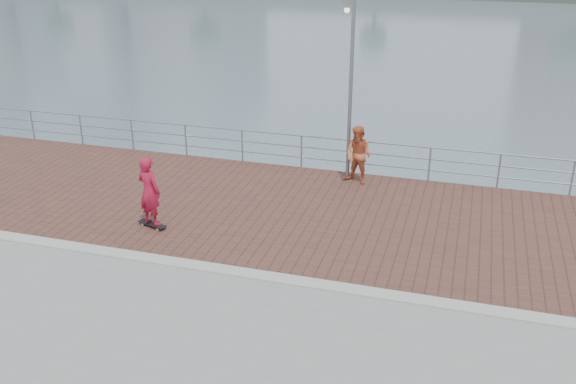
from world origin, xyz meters
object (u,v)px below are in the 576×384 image
(street_lamp, at_px, (349,47))
(skateboarder, at_px, (149,191))
(guardrail, at_px, (332,151))
(bystander, at_px, (358,155))

(street_lamp, xyz_separation_m, skateboarder, (-4.25, -4.47, -3.14))
(street_lamp, height_order, skateboarder, street_lamp)
(guardrail, height_order, street_lamp, street_lamp)
(skateboarder, relative_size, bystander, 1.05)
(street_lamp, relative_size, skateboarder, 3.13)
(skateboarder, bearing_deg, street_lamp, -116.26)
(skateboarder, distance_m, bystander, 6.53)
(guardrail, height_order, bystander, bystander)
(guardrail, relative_size, street_lamp, 6.63)
(bystander, bearing_deg, street_lamp, -139.80)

